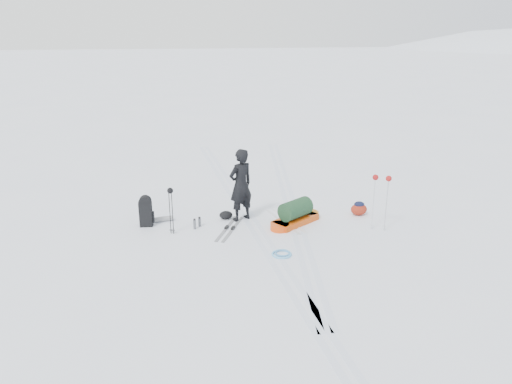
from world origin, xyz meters
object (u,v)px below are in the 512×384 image
at_px(pulk_sled, 295,215).
at_px(ski_poles_black, 170,196).
at_px(expedition_rucksack, 148,212).
at_px(skier, 241,185).

relative_size(pulk_sled, ski_poles_black, 1.38).
xyz_separation_m(pulk_sled, expedition_rucksack, (-3.79, 0.54, 0.13)).
height_order(pulk_sled, ski_poles_black, ski_poles_black).
bearing_deg(ski_poles_black, expedition_rucksack, 109.85).
xyz_separation_m(skier, ski_poles_black, (-1.83, -0.63, 0.01)).
bearing_deg(skier, expedition_rucksack, -29.34).
height_order(pulk_sled, expedition_rucksack, expedition_rucksack).
bearing_deg(pulk_sled, skier, 123.94).
bearing_deg(ski_poles_black, skier, -3.46).
distance_m(skier, expedition_rucksack, 2.50).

